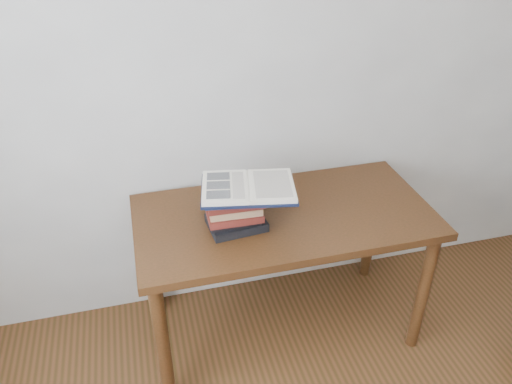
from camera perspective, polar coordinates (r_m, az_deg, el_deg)
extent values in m
cube|color=beige|center=(2.31, 1.18, 14.88)|extent=(3.50, 0.04, 2.60)
cube|color=#492512|center=(2.25, 3.25, -2.84)|extent=(1.33, 0.67, 0.04)
cylinder|color=#492512|center=(2.21, -10.63, -16.74)|extent=(0.06, 0.06, 0.68)
cylinder|color=#492512|center=(2.51, 18.52, -10.85)|extent=(0.06, 0.06, 0.68)
cylinder|color=#492512|center=(2.61, -11.82, -7.85)|extent=(0.06, 0.06, 0.68)
cylinder|color=#492512|center=(2.87, 13.03, -3.85)|extent=(0.06, 0.06, 0.68)
cube|color=black|center=(2.15, -2.25, -3.52)|extent=(0.25, 0.20, 0.04)
cube|color=black|center=(2.12, -2.64, -2.93)|extent=(0.22, 0.14, 0.03)
cube|color=maroon|center=(2.09, -2.56, -2.36)|extent=(0.23, 0.17, 0.03)
cube|color=tan|center=(2.08, -2.56, -1.55)|extent=(0.22, 0.17, 0.03)
cube|color=maroon|center=(2.07, -2.52, -0.89)|extent=(0.24, 0.16, 0.03)
cube|color=navy|center=(2.05, -2.69, -0.27)|extent=(0.26, 0.20, 0.03)
cube|color=black|center=(2.04, -0.90, 0.30)|extent=(0.43, 0.33, 0.01)
cube|color=beige|center=(2.03, -3.60, 0.54)|extent=(0.23, 0.28, 0.02)
cube|color=beige|center=(2.04, 1.79, 0.73)|extent=(0.23, 0.28, 0.02)
cylinder|color=beige|center=(2.04, -0.90, 0.59)|extent=(0.06, 0.25, 0.01)
cube|color=black|center=(2.09, -4.33, 1.83)|extent=(0.10, 0.08, 0.00)
cube|color=black|center=(2.03, -4.33, 0.80)|extent=(0.10, 0.08, 0.00)
cube|color=black|center=(1.97, -4.33, -0.30)|extent=(0.10, 0.08, 0.00)
cube|color=beige|center=(2.03, -2.05, 0.83)|extent=(0.09, 0.21, 0.00)
cube|color=beige|center=(2.04, 1.90, 0.97)|extent=(0.18, 0.24, 0.00)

